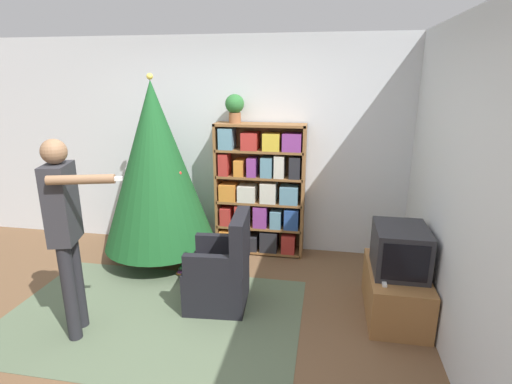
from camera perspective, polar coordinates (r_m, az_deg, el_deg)
The scene contains 13 objects.
ground_plane at distance 3.69m, azimuth -10.31°, elevation -19.43°, with size 14.00×14.00×0.00m, color brown.
wall_back at distance 5.00m, azimuth -3.08°, elevation 6.61°, with size 8.00×0.10×2.60m.
wall_right at distance 3.08m, azimuth 28.96°, elevation -1.63°, with size 0.10×8.00×2.60m.
area_rug at distance 3.98m, azimuth -14.54°, elevation -16.76°, with size 2.71×1.76×0.01m.
bookshelf at distance 4.82m, azimuth 0.61°, elevation -0.01°, with size 1.07×0.29×1.61m.
tv_stand at distance 4.01m, azimuth 19.28°, elevation -13.34°, with size 0.51×0.91×0.44m.
television at distance 3.82m, azimuth 19.89°, elevation -7.74°, with size 0.45×0.56×0.42m.
game_remote at distance 3.63m, azimuth 17.82°, elevation -12.23°, with size 0.04×0.12×0.02m.
christmas_tree at distance 4.65m, azimuth -14.08°, elevation 3.60°, with size 1.28×1.28×2.17m.
armchair at distance 3.90m, azimuth -4.99°, elevation -11.53°, with size 0.61×0.60×0.92m.
standing_person at distance 3.55m, azimuth -25.58°, elevation -4.09°, with size 0.70×0.45×1.68m.
potted_plant at distance 4.71m, azimuth -3.06°, elevation 12.12°, with size 0.22×0.22×0.33m.
book_pile_near_tree at distance 4.62m, azimuth -9.81°, elevation -10.87°, with size 0.22×0.18×0.11m.
Camera 1 is at (1.13, -2.78, 2.14)m, focal length 28.00 mm.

